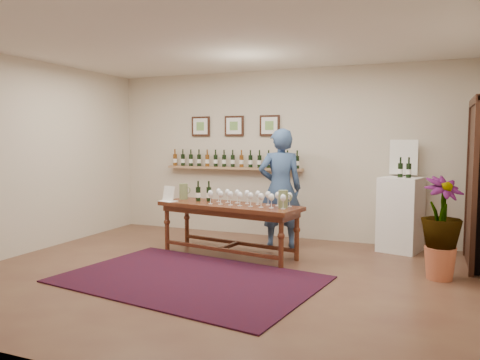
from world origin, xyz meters
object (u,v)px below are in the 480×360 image
at_px(tasting_table, 229,212).
at_px(potted_plant, 441,228).
at_px(display_pedestal, 401,214).
at_px(person, 280,188).

bearing_deg(tasting_table, potted_plant, 7.35).
relative_size(tasting_table, display_pedestal, 1.98).
xyz_separation_m(potted_plant, person, (-2.25, 0.86, 0.29)).
distance_m(tasting_table, person, 0.96).
xyz_separation_m(tasting_table, person, (0.52, 0.77, 0.28)).
relative_size(display_pedestal, potted_plant, 1.04).
relative_size(tasting_table, person, 1.19).
bearing_deg(display_pedestal, person, -165.67).
bearing_deg(tasting_table, display_pedestal, 37.71).
xyz_separation_m(tasting_table, potted_plant, (2.76, -0.10, -0.01)).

